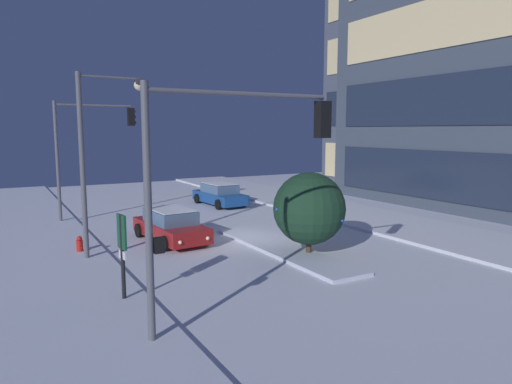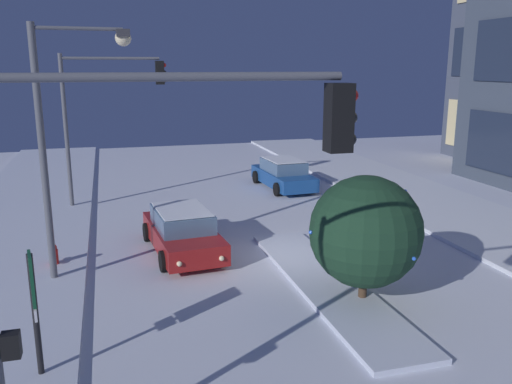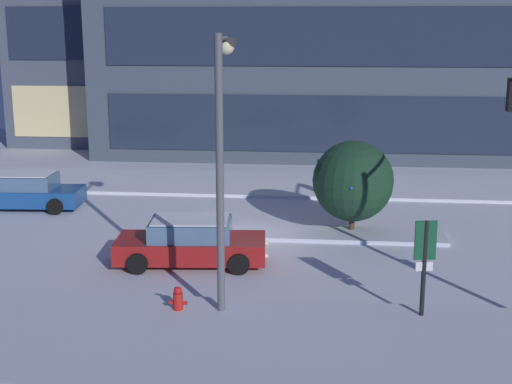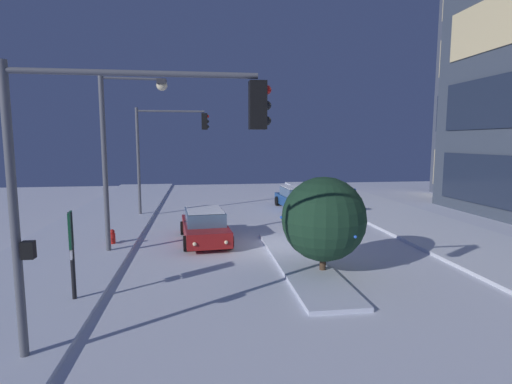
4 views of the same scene
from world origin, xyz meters
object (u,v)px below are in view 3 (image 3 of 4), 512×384
street_lamp_arched (222,132)px  parking_info_sign (425,258)px  decorated_tree_median (353,181)px  fire_hydrant (178,301)px  car_far (25,192)px  car_near (191,243)px

street_lamp_arched → parking_info_sign: size_ratio=2.73×
decorated_tree_median → fire_hydrant: bearing=-120.6°
fire_hydrant → car_far: bearing=129.7°
street_lamp_arched → fire_hydrant: (-1.09, -0.81, -4.35)m
car_near → decorated_tree_median: bearing=33.0°
car_far → street_lamp_arched: size_ratio=0.67×
car_near → street_lamp_arched: (1.50, -3.22, 4.01)m
street_lamp_arched → fire_hydrant: 4.56m
street_lamp_arched → parking_info_sign: (5.19, -0.56, -3.04)m
decorated_tree_median → parking_info_sign: bearing=-78.9°
car_near → car_far: 10.30m
car_far → decorated_tree_median: (13.32, -2.29, 1.23)m
fire_hydrant → decorated_tree_median: size_ratio=0.23×
car_near → street_lamp_arched: bearing=-69.8°
fire_hydrant → parking_info_sign: 6.42m
street_lamp_arched → fire_hydrant: street_lamp_arched is taller
street_lamp_arched → decorated_tree_median: bearing=-30.0°
car_far → fire_hydrant: car_far is taller
street_lamp_arched → fire_hydrant: bearing=123.5°
car_far → parking_info_sign: bearing=142.3°
car_near → parking_info_sign: parking_info_sign is taller
car_far → parking_info_sign: (14.85, -10.07, 0.97)m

